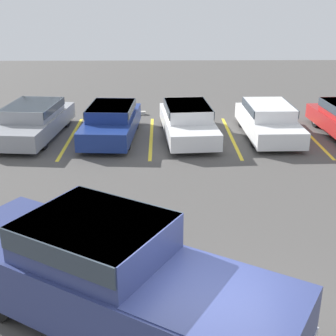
{
  "coord_description": "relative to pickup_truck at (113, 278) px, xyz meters",
  "views": [
    {
      "loc": [
        -0.63,
        -5.9,
        5.28
      ],
      "look_at": [
        -0.46,
        5.06,
        1.0
      ],
      "focal_mm": 50.0,
      "sensor_mm": 36.0,
      "label": 1
    }
  ],
  "objects": [
    {
      "name": "stall_stripe_c",
      "position": [
        0.41,
        10.36,
        -0.93
      ],
      "size": [
        0.12,
        5.14,
        0.01
      ],
      "primitive_type": "cube",
      "color": "yellow",
      "rests_on": "ground_plane"
    },
    {
      "name": "parked_sedan_b",
      "position": [
        -1.05,
        10.3,
        -0.28
      ],
      "size": [
        1.99,
        4.47,
        1.23
      ],
      "rotation": [
        0.0,
        0.0,
        -1.64
      ],
      "color": "navy",
      "rests_on": "ground_plane"
    },
    {
      "name": "parked_sedan_a",
      "position": [
        -3.97,
        10.53,
        -0.27
      ],
      "size": [
        2.31,
        4.94,
        1.23
      ],
      "rotation": [
        0.0,
        0.0,
        -1.67
      ],
      "color": "gray",
      "rests_on": "ground_plane"
    },
    {
      "name": "parked_sedan_c",
      "position": [
        1.76,
        10.41,
        -0.28
      ],
      "size": [
        2.07,
        4.79,
        1.22
      ],
      "rotation": [
        0.0,
        0.0,
        -1.49
      ],
      "color": "silver",
      "rests_on": "ground_plane"
    },
    {
      "name": "pickup_truck",
      "position": [
        0.0,
        0.0,
        0.0
      ],
      "size": [
        6.25,
        4.86,
        1.88
      ],
      "rotation": [
        0.0,
        0.0,
        -0.55
      ],
      "color": "navy",
      "rests_on": "ground_plane"
    },
    {
      "name": "stall_stripe_b",
      "position": [
        -2.59,
        10.36,
        -0.93
      ],
      "size": [
        0.12,
        5.14,
        0.01
      ],
      "primitive_type": "cube",
      "color": "yellow",
      "rests_on": "ground_plane"
    },
    {
      "name": "stall_stripe_e",
      "position": [
        6.4,
        10.36,
        -0.93
      ],
      "size": [
        0.12,
        5.14,
        0.01
      ],
      "primitive_type": "cube",
      "color": "yellow",
      "rests_on": "ground_plane"
    },
    {
      "name": "parked_sedan_d",
      "position": [
        4.78,
        10.49,
        -0.29
      ],
      "size": [
        1.81,
        4.49,
        1.22
      ],
      "rotation": [
        0.0,
        0.0,
        -1.55
      ],
      "color": "silver",
      "rests_on": "ground_plane"
    },
    {
      "name": "stall_stripe_d",
      "position": [
        3.4,
        10.36,
        -0.93
      ],
      "size": [
        0.12,
        5.14,
        0.01
      ],
      "primitive_type": "cube",
      "color": "yellow",
      "rests_on": "ground_plane"
    },
    {
      "name": "wheel_stop_curb",
      "position": [
        -0.81,
        13.65,
        -0.86
      ],
      "size": [
        1.83,
        0.2,
        0.14
      ],
      "primitive_type": "cube",
      "color": "#B7B2A8",
      "rests_on": "ground_plane"
    }
  ]
}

